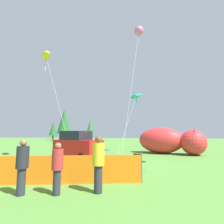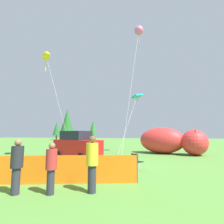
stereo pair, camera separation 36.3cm
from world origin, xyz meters
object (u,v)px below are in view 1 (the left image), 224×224
object	(u,v)px
inflatable_cat	(169,141)
kite_yellow_hero	(46,56)
spectator_in_black_shirt	(22,164)
spectator_in_grey_shirt	(57,166)
kite_teal_diamond	(136,97)
parked_car	(77,145)
folding_chair	(139,160)
spectator_in_red_shirt	(98,161)
kite_pink_octopus	(139,31)

from	to	relation	value
inflatable_cat	kite_yellow_hero	distance (m)	13.70
inflatable_cat	spectator_in_black_shirt	world-z (taller)	inflatable_cat
spectator_in_grey_shirt	kite_teal_diamond	world-z (taller)	kite_teal_diamond
parked_car	folding_chair	world-z (taller)	parked_car
folding_chair	kite_teal_diamond	world-z (taller)	kite_teal_diamond
folding_chair	kite_yellow_hero	xyz separation A→B (m)	(-7.49, 2.97, 7.83)
folding_chair	spectator_in_black_shirt	distance (m)	5.81
folding_chair	spectator_in_red_shirt	bearing A→B (deg)	-160.88
kite_pink_octopus	kite_yellow_hero	xyz separation A→B (m)	(-7.66, -2.00, -2.65)
spectator_in_red_shirt	kite_yellow_hero	world-z (taller)	kite_yellow_hero
spectator_in_grey_shirt	kite_pink_octopus	bearing A→B (deg)	73.00
parked_car	inflatable_cat	world-z (taller)	inflatable_cat
spectator_in_red_shirt	spectator_in_black_shirt	xyz separation A→B (m)	(-2.44, -0.62, -0.06)
spectator_in_black_shirt	kite_yellow_hero	bearing A→B (deg)	116.80
parked_car	spectator_in_red_shirt	bearing A→B (deg)	-39.04
kite_pink_octopus	kite_yellow_hero	size ratio (longest dim) A/B	1.29
parked_car	kite_yellow_hero	distance (m)	7.81
parked_car	folding_chair	distance (m)	6.56
kite_pink_octopus	parked_car	bearing A→B (deg)	-171.25
spectator_in_grey_shirt	kite_teal_diamond	xyz separation A→B (m)	(2.38, 13.21, 4.98)
spectator_in_grey_shirt	kite_yellow_hero	world-z (taller)	kite_yellow_hero
spectator_in_black_shirt	kite_pink_octopus	distance (m)	14.28
folding_chair	kite_pink_octopus	distance (m)	11.59
parked_car	kite_teal_diamond	size ratio (longest dim) A/B	0.73
kite_yellow_hero	kite_teal_diamond	bearing A→B (deg)	39.91
parked_car	spectator_in_black_shirt	world-z (taller)	parked_car
folding_chair	kite_yellow_hero	world-z (taller)	kite_yellow_hero
spectator_in_black_shirt	kite_teal_diamond	xyz separation A→B (m)	(3.52, 13.42, 4.92)
spectator_in_grey_shirt	spectator_in_red_shirt	size ratio (longest dim) A/B	0.88
folding_chair	spectator_in_red_shirt	xyz separation A→B (m)	(-1.33, -3.77, 0.50)
spectator_in_grey_shirt	inflatable_cat	bearing A→B (deg)	66.08
spectator_in_grey_shirt	kite_teal_diamond	bearing A→B (deg)	79.78
inflatable_cat	kite_pink_octopus	distance (m)	10.72
folding_chair	spectator_in_grey_shirt	bearing A→B (deg)	-173.58
spectator_in_red_shirt	spectator_in_black_shirt	distance (m)	2.52
kite_yellow_hero	parked_car	bearing A→B (deg)	26.05
kite_pink_octopus	spectator_in_grey_shirt	bearing A→B (deg)	-107.00
folding_chair	spectator_in_grey_shirt	size ratio (longest dim) A/B	0.54
spectator_in_grey_shirt	spectator_in_red_shirt	distance (m)	1.37
inflatable_cat	kite_teal_diamond	size ratio (longest dim) A/B	1.04
inflatable_cat	spectator_in_grey_shirt	distance (m)	13.64
spectator_in_black_shirt	kite_teal_diamond	size ratio (longest dim) A/B	0.29
kite_pink_octopus	kite_yellow_hero	distance (m)	8.35
inflatable_cat	spectator_in_red_shirt	bearing A→B (deg)	-88.45
kite_yellow_hero	spectator_in_black_shirt	bearing A→B (deg)	-63.20
folding_chair	spectator_in_red_shirt	world-z (taller)	spectator_in_red_shirt
spectator_in_red_shirt	spectator_in_grey_shirt	bearing A→B (deg)	-162.45
kite_teal_diamond	spectator_in_black_shirt	bearing A→B (deg)	-104.70
spectator_in_grey_shirt	spectator_in_red_shirt	world-z (taller)	spectator_in_red_shirt
spectator_in_red_shirt	kite_teal_diamond	world-z (taller)	kite_teal_diamond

